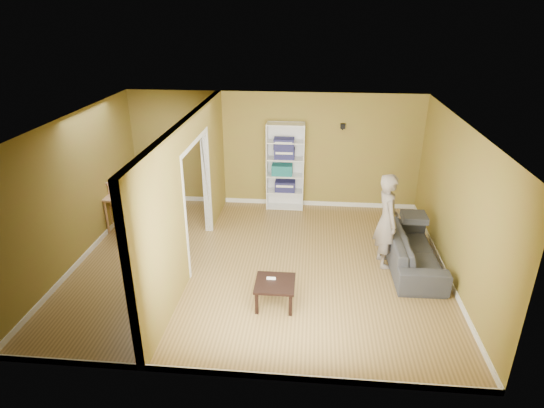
# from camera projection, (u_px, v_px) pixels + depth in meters

# --- Properties ---
(room_shell) EXTENTS (6.50, 6.50, 6.50)m
(room_shell) POSITION_uv_depth(u_px,v_px,m) (259.00, 197.00, 7.68)
(room_shell) COLOR olive
(room_shell) RESTS_ON ground
(partition) EXTENTS (0.22, 5.50, 2.60)m
(partition) POSITION_uv_depth(u_px,v_px,m) (190.00, 195.00, 7.78)
(partition) COLOR olive
(partition) RESTS_ON ground
(wall_speaker) EXTENTS (0.10, 0.10, 0.10)m
(wall_speaker) POSITION_uv_depth(u_px,v_px,m) (343.00, 126.00, 9.77)
(wall_speaker) COLOR black
(wall_speaker) RESTS_ON room_shell
(sofa) EXTENTS (2.12, 0.93, 0.80)m
(sofa) POSITION_uv_depth(u_px,v_px,m) (413.00, 245.00, 8.00)
(sofa) COLOR black
(sofa) RESTS_ON ground
(person) EXTENTS (0.80, 0.67, 2.01)m
(person) POSITION_uv_depth(u_px,v_px,m) (388.00, 213.00, 7.82)
(person) COLOR slate
(person) RESTS_ON ground
(bookshelf) EXTENTS (0.83, 0.36, 1.97)m
(bookshelf) POSITION_uv_depth(u_px,v_px,m) (285.00, 166.00, 10.16)
(bookshelf) COLOR white
(bookshelf) RESTS_ON ground
(paper_box_navy_a) EXTENTS (0.45, 0.29, 0.23)m
(paper_box_navy_a) POSITION_uv_depth(u_px,v_px,m) (285.00, 186.00, 10.29)
(paper_box_navy_a) COLOR #1E1A4B
(paper_box_navy_a) RESTS_ON bookshelf
(paper_box_teal) EXTENTS (0.46, 0.30, 0.23)m
(paper_box_teal) POSITION_uv_depth(u_px,v_px,m) (282.00, 170.00, 10.14)
(paper_box_teal) COLOR #0E8A8C
(paper_box_teal) RESTS_ON bookshelf
(paper_box_navy_b) EXTENTS (0.44, 0.29, 0.23)m
(paper_box_navy_b) POSITION_uv_depth(u_px,v_px,m) (285.00, 153.00, 9.99)
(paper_box_navy_b) COLOR navy
(paper_box_navy_b) RESTS_ON bookshelf
(paper_box_navy_c) EXTENTS (0.44, 0.29, 0.23)m
(paper_box_navy_c) POSITION_uv_depth(u_px,v_px,m) (284.00, 143.00, 9.90)
(paper_box_navy_c) COLOR navy
(paper_box_navy_c) RESTS_ON bookshelf
(coffee_table) EXTENTS (0.61, 0.61, 0.40)m
(coffee_table) POSITION_uv_depth(u_px,v_px,m) (275.00, 286.00, 6.95)
(coffee_table) COLOR black
(coffee_table) RESTS_ON ground
(game_controller) EXTENTS (0.14, 0.04, 0.03)m
(game_controller) POSITION_uv_depth(u_px,v_px,m) (271.00, 278.00, 7.00)
(game_controller) COLOR white
(game_controller) RESTS_ON coffee_table
(dining_table) EXTENTS (1.20, 0.80, 0.75)m
(dining_table) POSITION_uv_depth(u_px,v_px,m) (138.00, 197.00, 9.30)
(dining_table) COLOR tan
(dining_table) RESTS_ON ground
(chair_left) EXTENTS (0.51, 0.51, 1.02)m
(chair_left) POSITION_uv_depth(u_px,v_px,m) (106.00, 202.00, 9.49)
(chair_left) COLOR tan
(chair_left) RESTS_ON ground
(chair_near) EXTENTS (0.42, 0.42, 0.88)m
(chair_near) POSITION_uv_depth(u_px,v_px,m) (132.00, 222.00, 8.77)
(chair_near) COLOR tan
(chair_near) RESTS_ON ground
(chair_far) EXTENTS (0.53, 0.53, 0.88)m
(chair_far) POSITION_uv_depth(u_px,v_px,m) (154.00, 197.00, 9.91)
(chair_far) COLOR tan
(chair_far) RESTS_ON ground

